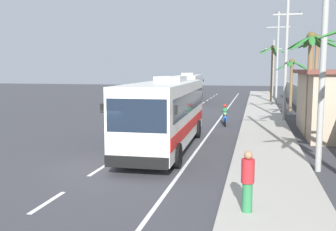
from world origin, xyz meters
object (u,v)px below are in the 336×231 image
at_px(utility_pole_far, 277,57).
at_px(palm_third, 316,59).
at_px(palm_nearest, 272,60).
at_px(utility_pole_nearest, 324,34).
at_px(palm_farthest, 311,62).
at_px(pedestrian_near_kerb, 248,180).
at_px(utility_pole_mid, 286,57).
at_px(coach_bus_far_lane, 189,87).
at_px(motorcycle_beside_bus, 225,117).
at_px(palm_second, 292,72).
at_px(coach_bus_foreground, 166,111).
at_px(utility_pole_distant, 273,67).

distance_m(utility_pole_far, palm_third, 16.65).
bearing_deg(palm_nearest, utility_pole_nearest, -88.81).
bearing_deg(palm_nearest, palm_farthest, -87.22).
height_order(pedestrian_near_kerb, palm_third, palm_third).
xyz_separation_m(pedestrian_near_kerb, utility_pole_nearest, (2.65, 5.45, 4.35)).
relative_size(utility_pole_mid, palm_farthest, 1.53).
bearing_deg(coach_bus_far_lane, palm_farthest, -64.36).
relative_size(coach_bus_far_lane, motorcycle_beside_bus, 5.90).
distance_m(coach_bus_far_lane, palm_second, 13.96).
bearing_deg(coach_bus_foreground, utility_pole_mid, 60.37).
bearing_deg(utility_pole_mid, coach_bus_far_lane, 122.72).
distance_m(pedestrian_near_kerb, palm_third, 19.12).
bearing_deg(utility_pole_mid, motorcycle_beside_bus, -146.28).
distance_m(pedestrian_near_kerb, palm_nearest, 37.85).
distance_m(coach_bus_foreground, utility_pole_mid, 13.74).
bearing_deg(coach_bus_far_lane, pedestrian_near_kerb, -77.67).
xyz_separation_m(palm_third, palm_farthest, (-1.05, -5.30, -0.33)).
relative_size(utility_pole_mid, palm_nearest, 1.37).
bearing_deg(palm_second, utility_pole_distant, 92.30).
height_order(pedestrian_near_kerb, utility_pole_far, utility_pole_far).
bearing_deg(coach_bus_foreground, palm_farthest, 30.99).
height_order(coach_bus_far_lane, palm_farthest, palm_farthest).
xyz_separation_m(coach_bus_foreground, coach_bus_far_lane, (-3.56, 27.50, -0.04)).
height_order(coach_bus_far_lane, utility_pole_distant, utility_pole_distant).
height_order(utility_pole_mid, utility_pole_distant, utility_pole_mid).
xyz_separation_m(utility_pole_nearest, utility_pole_mid, (-0.34, 14.68, -0.46)).
xyz_separation_m(coach_bus_foreground, palm_third, (8.53, 9.79, 2.88)).
bearing_deg(utility_pole_mid, palm_nearest, 91.10).
xyz_separation_m(pedestrian_near_kerb, utility_pole_mid, (2.32, 20.13, 3.89)).
relative_size(motorcycle_beside_bus, utility_pole_nearest, 0.19).
bearing_deg(palm_farthest, utility_pole_mid, 96.85).
height_order(motorcycle_beside_bus, utility_pole_mid, utility_pole_mid).
xyz_separation_m(coach_bus_far_lane, utility_pole_distant, (10.45, 13.51, 2.51)).
bearing_deg(palm_third, utility_pole_mid, 135.73).
relative_size(coach_bus_foreground, palm_farthest, 1.80).
distance_m(coach_bus_foreground, utility_pole_distant, 41.66).
xyz_separation_m(utility_pole_far, utility_pole_distant, (0.16, 14.68, -1.04)).
bearing_deg(motorcycle_beside_bus, coach_bus_far_lane, 107.39).
xyz_separation_m(coach_bus_far_lane, palm_nearest, (9.85, 1.59, 3.29)).
relative_size(coach_bus_far_lane, palm_nearest, 1.68).
distance_m(utility_pole_nearest, utility_pole_far, 29.36).
distance_m(palm_third, palm_farthest, 5.41).
relative_size(pedestrian_near_kerb, utility_pole_distant, 0.20).
bearing_deg(utility_pole_distant, coach_bus_foreground, -99.54).
height_order(motorcycle_beside_bus, utility_pole_far, utility_pole_far).
xyz_separation_m(palm_nearest, palm_farthest, (1.19, -24.60, -0.71)).
xyz_separation_m(utility_pole_distant, palm_farthest, (0.59, -36.52, 0.08)).
relative_size(coach_bus_foreground, palm_nearest, 1.61).
xyz_separation_m(utility_pole_nearest, palm_second, (0.79, 22.57, -1.64)).
bearing_deg(utility_pole_nearest, palm_nearest, 91.19).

